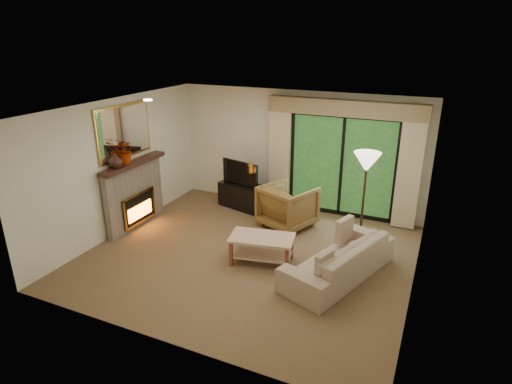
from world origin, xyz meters
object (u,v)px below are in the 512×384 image
at_px(armchair, 288,206).
at_px(coffee_table, 262,249).
at_px(media_console, 243,196).
at_px(sofa, 339,258).

relative_size(armchair, coffee_table, 0.89).
bearing_deg(armchair, media_console, -0.89).
height_order(media_console, armchair, armchair).
bearing_deg(media_console, coffee_table, -42.33).
height_order(sofa, coffee_table, sofa).
bearing_deg(sofa, media_console, -107.49).
distance_m(armchair, coffee_table, 1.57).
height_order(media_console, sofa, sofa).
xyz_separation_m(armchair, sofa, (1.41, -1.45, -0.12)).
xyz_separation_m(armchair, coffee_table, (0.11, -1.55, -0.20)).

